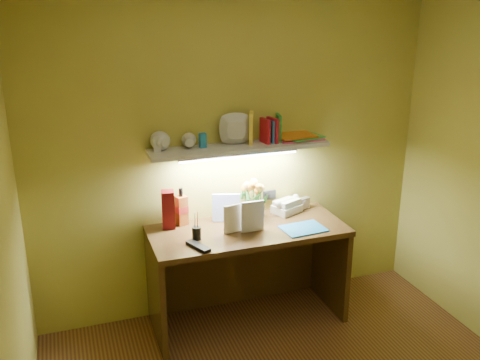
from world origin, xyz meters
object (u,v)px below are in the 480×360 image
object	(u,v)px
telephone	(287,205)
desk_clock	(304,203)
desk	(248,275)
flower_bouquet	(253,198)
whisky_bottle	(181,206)

from	to	relation	value
telephone	desk_clock	world-z (taller)	telephone
desk	desk_clock	bearing A→B (deg)	21.94
flower_bouquet	desk_clock	distance (m)	0.45
telephone	whisky_bottle	xyz separation A→B (m)	(-0.81, 0.04, 0.08)
desk_clock	whisky_bottle	distance (m)	0.97
flower_bouquet	desk_clock	xyz separation A→B (m)	(0.44, 0.03, -0.11)
desk_clock	whisky_bottle	size ratio (longest dim) A/B	0.32
flower_bouquet	desk_clock	bearing A→B (deg)	4.19
flower_bouquet	desk_clock	size ratio (longest dim) A/B	3.47
flower_bouquet	telephone	distance (m)	0.29
desk	desk_clock	xyz separation A→B (m)	(0.54, 0.22, 0.42)
desk	whisky_bottle	distance (m)	0.70
desk	telephone	distance (m)	0.61
telephone	whisky_bottle	distance (m)	0.82
telephone	desk	bearing A→B (deg)	-177.21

